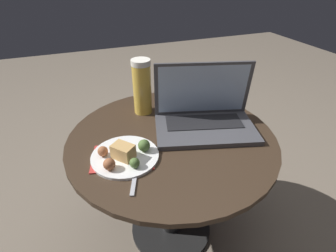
{
  "coord_description": "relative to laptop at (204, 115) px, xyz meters",
  "views": [
    {
      "loc": [
        -0.29,
        -0.71,
        1.05
      ],
      "look_at": [
        -0.03,
        -0.04,
        0.59
      ],
      "focal_mm": 28.0,
      "sensor_mm": 36.0,
      "label": 1
    }
  ],
  "objects": [
    {
      "name": "beer_glass",
      "position": [
        -0.18,
        0.19,
        0.06
      ],
      "size": [
        0.07,
        0.07,
        0.22
      ],
      "color": "gold",
      "rests_on": "table"
    },
    {
      "name": "table",
      "position": [
        -0.14,
        -0.02,
        -0.18
      ],
      "size": [
        0.74,
        0.74,
        0.52
      ],
      "color": "black",
      "rests_on": "ground_plane"
    },
    {
      "name": "fork",
      "position": [
        -0.3,
        -0.14,
        -0.05
      ],
      "size": [
        0.09,
        0.19,
        0.0
      ],
      "color": "#B2B2B7",
      "rests_on": "table"
    },
    {
      "name": "ground_plane",
      "position": [
        -0.14,
        -0.02,
        -0.57
      ],
      "size": [
        6.0,
        6.0,
        0.0
      ],
      "primitive_type": "plane",
      "color": "#726656"
    },
    {
      "name": "snack_plate",
      "position": [
        -0.32,
        -0.08,
        -0.03
      ],
      "size": [
        0.22,
        0.22,
        0.05
      ],
      "color": "white",
      "rests_on": "table"
    },
    {
      "name": "napkin",
      "position": [
        -0.33,
        -0.07,
        -0.05
      ],
      "size": [
        0.22,
        0.18,
        0.0
      ],
      "color": "#B7332D",
      "rests_on": "table"
    },
    {
      "name": "laptop",
      "position": [
        0.0,
        0.0,
        0.0
      ],
      "size": [
        0.41,
        0.31,
        0.23
      ],
      "color": "#47474C",
      "rests_on": "table"
    }
  ]
}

